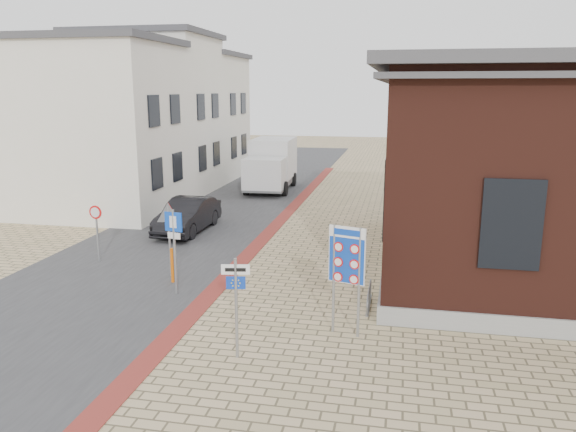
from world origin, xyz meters
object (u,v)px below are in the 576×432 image
Objects in this scene: sedan at (188,215)px; border_sign at (347,258)px; essen_sign at (236,293)px; parking_sign at (174,237)px; bollard at (172,266)px; box_truck at (271,164)px.

border_sign is at bearing -48.35° from sedan.
essen_sign is 4.56m from parking_sign.
bollard is (-5.69, 2.71, -1.41)m from border_sign.
box_truck is 2.52× the size of essen_sign.
parking_sign is 1.59m from bollard.
border_sign is 1.07× the size of parking_sign.
bollard is at bearing 117.20° from essen_sign.
sedan is at bearing 107.14° from bollard.
parking_sign is (2.43, -7.16, 1.04)m from sedan.
box_truck reaches higher than border_sign.
box_truck reaches higher than sedan.
box_truck is 17.83m from parking_sign.
box_truck is 21.68m from essen_sign.
sedan is 11.95m from essen_sign.
sedan is 7.63m from parking_sign.
parking_sign reaches higher than bollard.
essen_sign is at bearing -126.00° from border_sign.
parking_sign is at bearing 177.90° from border_sign.
parking_sign is at bearing 119.28° from essen_sign.
border_sign is 2.46× the size of bollard.
bollard is at bearing 171.42° from border_sign.
essen_sign is 5.68m from bollard.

